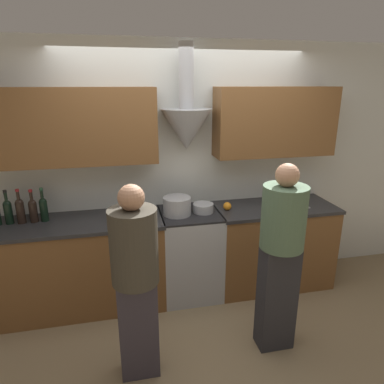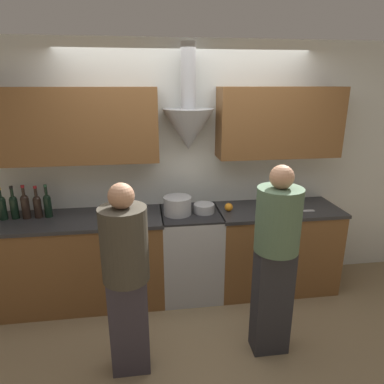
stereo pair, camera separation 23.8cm
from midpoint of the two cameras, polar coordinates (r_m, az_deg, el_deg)
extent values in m
plane|color=#847051|center=(3.63, 2.57, -19.29)|extent=(12.00, 12.00, 0.00)
cube|color=silver|center=(3.68, 0.93, 3.82)|extent=(8.40, 0.06, 2.60)
cone|color=#A8AAAF|center=(3.43, 1.41, 10.38)|extent=(0.51, 0.51, 0.40)
cylinder|color=#A8AAAF|center=(3.41, 1.48, 18.79)|extent=(0.14, 0.14, 0.60)
cube|color=brown|center=(3.42, -17.32, 10.48)|extent=(1.59, 0.32, 0.70)
cube|color=brown|center=(3.69, 16.19, 11.05)|extent=(1.26, 0.32, 0.70)
cube|color=brown|center=(3.68, -15.73, -11.18)|extent=(1.59, 0.60, 0.89)
cube|color=#28282B|center=(3.49, -16.36, -4.48)|extent=(1.61, 0.62, 0.03)
cube|color=brown|center=(3.93, 15.37, -9.20)|extent=(1.26, 0.60, 0.89)
cube|color=#28282B|center=(3.75, 15.94, -2.86)|extent=(1.29, 0.62, 0.03)
cube|color=#A8AAAF|center=(3.68, 1.66, -10.34)|extent=(0.60, 0.60, 0.91)
cube|color=black|center=(3.45, 2.49, -13.15)|extent=(0.42, 0.01, 0.41)
cube|color=black|center=(3.49, 1.73, -3.60)|extent=(0.60, 0.60, 0.02)
cube|color=#A8AAAF|center=(3.76, 1.04, -2.97)|extent=(0.60, 0.06, 0.10)
cylinder|color=black|center=(3.69, -27.46, -2.66)|extent=(0.08, 0.08, 0.20)
sphere|color=black|center=(3.66, -27.67, -1.23)|extent=(0.08, 0.08, 0.08)
cylinder|color=black|center=(3.65, -27.80, -0.35)|extent=(0.03, 0.03, 0.08)
cylinder|color=black|center=(3.67, -25.86, -2.58)|extent=(0.07, 0.07, 0.19)
sphere|color=black|center=(3.64, -26.06, -1.15)|extent=(0.07, 0.07, 0.07)
cylinder|color=black|center=(3.62, -26.19, -0.19)|extent=(0.03, 0.03, 0.10)
cylinder|color=black|center=(3.60, -26.32, 0.70)|extent=(0.03, 0.03, 0.02)
cylinder|color=black|center=(3.62, -24.30, -2.53)|extent=(0.08, 0.08, 0.20)
sphere|color=black|center=(3.59, -24.50, -1.02)|extent=(0.07, 0.07, 0.07)
cylinder|color=black|center=(3.57, -24.63, -0.06)|extent=(0.03, 0.03, 0.09)
cylinder|color=maroon|center=(3.56, -24.74, 0.82)|extent=(0.03, 0.03, 0.02)
cylinder|color=black|center=(3.60, -22.60, -2.57)|extent=(0.08, 0.08, 0.18)
sphere|color=black|center=(3.57, -22.77, -1.19)|extent=(0.07, 0.07, 0.07)
cylinder|color=black|center=(3.55, -22.89, -0.19)|extent=(0.03, 0.03, 0.10)
cylinder|color=maroon|center=(3.54, -23.01, 0.73)|extent=(0.03, 0.03, 0.02)
cylinder|color=black|center=(3.58, -21.14, -2.44)|extent=(0.07, 0.07, 0.19)
sphere|color=black|center=(3.55, -21.31, -0.98)|extent=(0.07, 0.07, 0.07)
cylinder|color=black|center=(3.53, -21.43, 0.02)|extent=(0.03, 0.03, 0.10)
cylinder|color=#234C33|center=(3.51, -21.54, 0.95)|extent=(0.03, 0.03, 0.02)
cylinder|color=#A8AAAF|center=(3.41, -0.44, -2.29)|extent=(0.28, 0.28, 0.18)
cylinder|color=#A8AAAF|center=(3.48, 3.98, -2.73)|extent=(0.21, 0.21, 0.09)
sphere|color=orange|center=(3.54, 8.06, -2.53)|extent=(0.08, 0.08, 0.08)
cube|color=silver|center=(3.74, 20.20, -2.99)|extent=(0.17, 0.04, 0.01)
cube|color=black|center=(3.68, 18.23, -3.10)|extent=(0.11, 0.03, 0.01)
cube|color=#38333D|center=(2.84, -7.84, -21.13)|extent=(0.29, 0.19, 0.82)
cylinder|color=#3D382D|center=(2.47, -8.50, -8.65)|extent=(0.34, 0.34, 0.55)
sphere|color=#AD7A5B|center=(2.34, -8.90, -0.70)|extent=(0.18, 0.18, 0.18)
cube|color=#28282D|center=(3.05, 15.41, -17.18)|extent=(0.30, 0.19, 0.94)
cylinder|color=#4C664C|center=(2.72, 16.65, -4.52)|extent=(0.35, 0.35, 0.51)
sphere|color=#AD7A5B|center=(2.61, 17.29, 2.36)|extent=(0.18, 0.18, 0.18)
camera|label=1|loc=(0.12, -87.94, 0.66)|focal=32.00mm
camera|label=2|loc=(0.12, 92.06, -0.66)|focal=32.00mm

